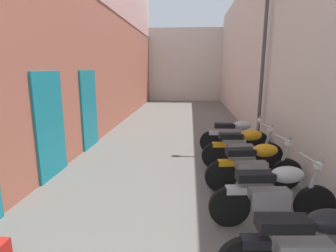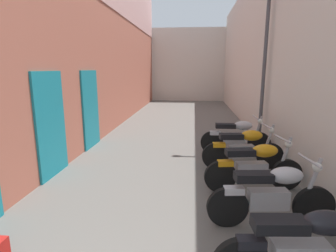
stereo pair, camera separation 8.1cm
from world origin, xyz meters
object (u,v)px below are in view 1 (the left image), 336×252
at_px(motorcycle_fourth, 255,165).
at_px(motorcycle_sixth, 235,135).
at_px(motorcycle_second, 310,247).
at_px(motorcycle_third, 274,193).
at_px(motorcycle_fifth, 243,147).
at_px(street_lamp, 261,45).

xyz_separation_m(motorcycle_fourth, motorcycle_sixth, (0.00, 2.27, 0.00)).
height_order(motorcycle_second, motorcycle_third, same).
relative_size(motorcycle_fifth, street_lamp, 0.37).
bearing_deg(motorcycle_second, motorcycle_fifth, 90.00).
height_order(motorcycle_second, motorcycle_sixth, same).
relative_size(motorcycle_second, motorcycle_sixth, 1.00).
bearing_deg(motorcycle_third, street_lamp, 80.46).
bearing_deg(motorcycle_sixth, motorcycle_fifth, -90.00).
xyz_separation_m(motorcycle_second, motorcycle_sixth, (0.00, 4.61, 0.00)).
distance_m(motorcycle_third, motorcycle_fifth, 2.31).
height_order(motorcycle_second, street_lamp, street_lamp).
relative_size(motorcycle_third, street_lamp, 0.37).
bearing_deg(motorcycle_fourth, motorcycle_fifth, 90.00).
bearing_deg(motorcycle_fourth, street_lamp, 76.95).
bearing_deg(motorcycle_fifth, motorcycle_second, -90.00).
bearing_deg(motorcycle_fifth, motorcycle_third, -90.00).
relative_size(motorcycle_fourth, street_lamp, 0.37).
bearing_deg(street_lamp, motorcycle_third, -99.54).
bearing_deg(motorcycle_sixth, motorcycle_second, -90.00).
relative_size(motorcycle_third, motorcycle_fifth, 1.00).
relative_size(motorcycle_second, motorcycle_fourth, 1.01).
height_order(motorcycle_sixth, street_lamp, street_lamp).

